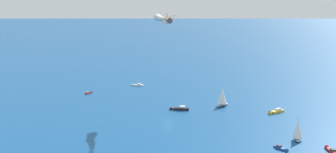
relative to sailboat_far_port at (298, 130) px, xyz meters
name	(u,v)px	position (x,y,z in m)	size (l,w,h in m)	color
ground_plane	(168,122)	(11.29, -51.56, -4.02)	(2000.00, 2000.00, 0.00)	navy
sailboat_far_port	(298,130)	(0.00, 0.00, 0.00)	(6.88, 5.26, 8.81)	#9E9993
sailboat_far_stbd	(222,97)	(-24.45, -47.03, 0.70)	(8.28, 5.03, 10.36)	#9E9993
motorboat_inshore	(179,109)	(-6.02, -59.14, -3.33)	(6.66, 8.64, 2.56)	black
motorboat_offshore	(276,112)	(-29.31, -21.78, -3.36)	(8.69, 4.54, 2.44)	gold
motorboat_trailing	(137,85)	(-32.98, -110.63, -3.51)	(4.84, 6.54, 1.91)	white
motorboat_ahead	(331,150)	(3.76, 13.31, -3.51)	(5.85, 5.90, 1.92)	#B21E1E
motorboat_mid_cluster	(89,93)	(-2.09, -117.57, -3.63)	(5.13, 2.03, 1.45)	#B21E1E
motorboat_outer_ring_a	(281,148)	(12.46, -0.56, -3.57)	(3.57, 5.97, 1.69)	#23478C
biplane_lead	(168,20)	(11.50, -51.36, 38.46)	(6.60, 6.77, 3.68)	orange
wingwalker_lead	(167,15)	(11.85, -51.63, 40.56)	(1.20, 1.02, 1.53)	white
smoke_trail_lead	(159,18)	(-1.96, -67.46, 38.27)	(17.59, 20.28, 3.89)	silver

